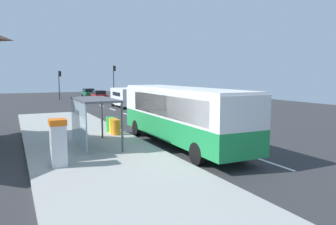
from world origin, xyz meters
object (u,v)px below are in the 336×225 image
traffic_light_far_side (60,80)px  recycling_bin_yellow (113,126)px  white_van (124,96)px  sedan_far (89,93)px  recycling_bin_orange (116,127)px  recycling_bin_green (110,124)px  bus_shelter (89,110)px  sedan_near (99,95)px  ticket_machine (58,142)px  bus (180,113)px  traffic_light_near_side (114,77)px

traffic_light_far_side → recycling_bin_yellow: bearing=-91.9°
white_van → traffic_light_far_side: size_ratio=1.14×
recycling_bin_yellow → sedan_far: bearing=80.1°
white_van → recycling_bin_orange: white_van is taller
recycling_bin_green → bus_shelter: 4.78m
sedan_near → recycling_bin_yellow: (-6.50, -29.76, -0.14)m
ticket_machine → bus_shelter: 3.75m
recycling_bin_orange → recycling_bin_green: (0.00, 1.40, 0.00)m
sedan_near → ticket_machine: size_ratio=2.31×
ticket_machine → sedan_near: bearing=73.6°
ticket_machine → recycling_bin_yellow: 7.60m
sedan_near → bus_shelter: bearing=-104.8°
recycling_bin_orange → traffic_light_far_side: (1.10, 33.75, 2.41)m
recycling_bin_green → bus_shelter: bus_shelter is taller
sedan_near → recycling_bin_yellow: sedan_near is taller
bus → sedan_far: (4.01, 41.85, -1.05)m
white_van → recycling_bin_green: (-6.40, -16.31, -0.69)m
white_van → recycling_bin_orange: 18.84m
bus → traffic_light_near_side: bearing=78.9°
bus → sedan_far: bearing=84.5°
sedan_near → recycling_bin_green: 29.77m
bus → recycling_bin_green: bus is taller
recycling_bin_green → bus_shelter: size_ratio=0.24×
sedan_far → recycling_bin_green: size_ratio=4.64×
recycling_bin_green → white_van: bearing=68.6°
sedan_near → white_van: bearing=-90.4°
sedan_near → traffic_light_near_side: 4.94m
bus → recycling_bin_green: bearing=115.7°
white_van → recycling_bin_green: 17.53m
bus → recycling_bin_yellow: bearing=119.1°
sedan_far → recycling_bin_orange: sedan_far is taller
recycling_bin_orange → recycling_bin_yellow: size_ratio=1.00×
recycling_bin_green → traffic_light_far_side: (1.10, 32.35, 2.41)m
sedan_far → recycling_bin_orange: bearing=-99.7°
ticket_machine → bus_shelter: bus_shelter is taller
sedan_near → recycling_bin_orange: size_ratio=4.71×
bus → ticket_machine: bearing=-164.2°
ticket_machine → traffic_light_far_side: traffic_light_far_side is taller
recycling_bin_orange → recycling_bin_yellow: bearing=90.0°
traffic_light_near_side → traffic_light_far_side: size_ratio=1.20×
sedan_far → recycling_bin_yellow: (-6.50, -37.37, -0.14)m
ticket_machine → traffic_light_near_side: (13.83, 38.61, 2.44)m
white_van → traffic_light_far_side: bearing=108.3°
white_van → recycling_bin_orange: size_ratio=5.50×
sedan_far → bus_shelter: bearing=-102.1°
white_van → sedan_near: white_van is taller
sedan_near → bus: bearing=-96.7°
recycling_bin_green → sedan_far: bearing=79.9°
bus → recycling_bin_yellow: 5.26m
white_van → recycling_bin_orange: bearing=-109.9°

